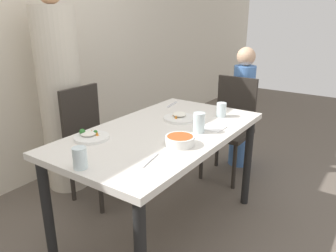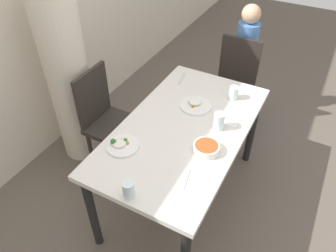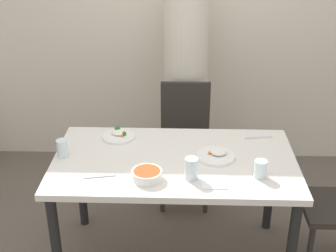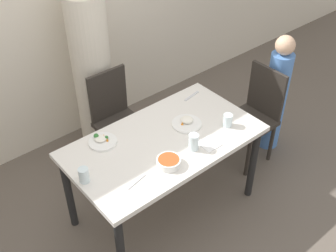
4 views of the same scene
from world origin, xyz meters
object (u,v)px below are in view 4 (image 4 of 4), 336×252
at_px(chair_adult_spot, 117,117).
at_px(plate_rice_adult, 102,141).
at_px(person_adult, 93,74).
at_px(person_child, 275,96).
at_px(glass_water_tall, 194,142).
at_px(chair_child_spot, 255,113).
at_px(bowl_curry, 169,162).

relative_size(chair_adult_spot, plate_rice_adult, 4.41).
xyz_separation_m(person_adult, person_child, (1.28, -1.11, -0.23)).
distance_m(person_adult, glass_water_tall, 1.32).
distance_m(person_adult, person_child, 1.71).
bearing_deg(plate_rice_adult, chair_adult_spot, 47.88).
height_order(chair_child_spot, bowl_curry, chair_child_spot).
height_order(chair_adult_spot, bowl_curry, chair_adult_spot).
xyz_separation_m(person_adult, bowl_curry, (-0.22, -1.33, -0.01)).
xyz_separation_m(chair_adult_spot, bowl_curry, (-0.22, -0.99, 0.29)).
distance_m(person_child, glass_water_tall, 1.29).
distance_m(person_child, bowl_curry, 1.53).
bearing_deg(person_adult, bowl_curry, -99.22).
xyz_separation_m(person_adult, plate_rice_adult, (-0.44, -0.83, -0.02)).
height_order(person_child, glass_water_tall, person_child).
height_order(person_adult, glass_water_tall, person_adult).
xyz_separation_m(bowl_curry, glass_water_tall, (0.25, 0.02, 0.04)).
bearing_deg(plate_rice_adult, bowl_curry, -66.14).
bearing_deg(plate_rice_adult, person_child, -9.27).
distance_m(person_adult, plate_rice_adult, 0.94).
distance_m(bowl_curry, plate_rice_adult, 0.55).
xyz_separation_m(plate_rice_adult, glass_water_tall, (0.47, -0.49, 0.05)).
relative_size(person_adult, bowl_curry, 10.19).
xyz_separation_m(person_adult, glass_water_tall, (0.03, -1.32, 0.03)).
height_order(chair_child_spot, plate_rice_adult, chair_child_spot).
bearing_deg(chair_child_spot, person_adult, -137.75).
bearing_deg(chair_adult_spot, chair_child_spot, -37.18).
xyz_separation_m(person_child, bowl_curry, (-1.50, -0.22, 0.23)).
height_order(chair_adult_spot, glass_water_tall, chair_adult_spot).
bearing_deg(person_adult, glass_water_tall, -88.63).
height_order(chair_child_spot, person_child, person_child).
distance_m(chair_adult_spot, plate_rice_adult, 0.71).
height_order(chair_adult_spot, person_adult, person_adult).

